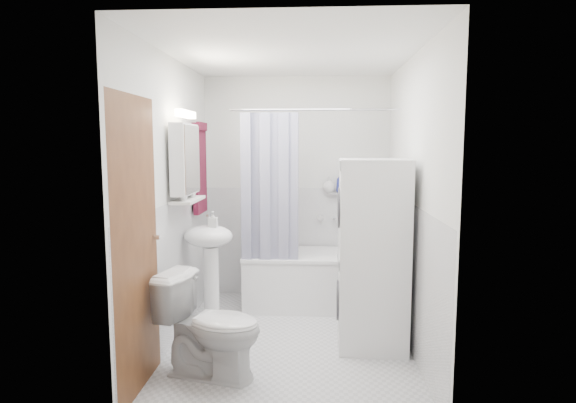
# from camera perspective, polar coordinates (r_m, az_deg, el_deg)

# --- Properties ---
(floor) EXTENTS (2.60, 2.60, 0.00)m
(floor) POSITION_cam_1_polar(r_m,az_deg,el_deg) (4.30, 0.29, -16.15)
(floor) COLOR silver
(floor) RESTS_ON ground
(room_walls) EXTENTS (2.60, 2.60, 2.60)m
(room_walls) POSITION_cam_1_polar(r_m,az_deg,el_deg) (3.96, 0.31, 4.05)
(room_walls) COLOR silver
(room_walls) RESTS_ON ground
(wainscot) EXTENTS (1.98, 2.58, 2.58)m
(wainscot) POSITION_cam_1_polar(r_m,az_deg,el_deg) (4.39, 0.50, -7.41)
(wainscot) COLOR white
(wainscot) RESTS_ON ground
(door) EXTENTS (0.05, 2.00, 2.00)m
(door) POSITION_cam_1_polar(r_m,az_deg,el_deg) (3.66, -15.24, -4.11)
(door) COLOR brown
(door) RESTS_ON ground
(bathtub) EXTENTS (1.46, 0.69, 0.56)m
(bathtub) POSITION_cam_1_polar(r_m,az_deg,el_deg) (5.06, 3.23, -8.90)
(bathtub) COLOR white
(bathtub) RESTS_ON ground
(tub_spout) EXTENTS (0.04, 0.12, 0.04)m
(tub_spout) POSITION_cam_1_polar(r_m,az_deg,el_deg) (5.27, 5.45, -1.95)
(tub_spout) COLOR silver
(tub_spout) RESTS_ON room_walls
(curtain_rod) EXTENTS (1.64, 0.02, 0.02)m
(curtain_rod) POSITION_cam_1_polar(r_m,az_deg,el_deg) (4.60, 3.37, 10.82)
(curtain_rod) COLOR silver
(curtain_rod) RESTS_ON room_walls
(shower_curtain) EXTENTS (0.55, 0.02, 1.45)m
(shower_curtain) POSITION_cam_1_polar(r_m,az_deg,el_deg) (4.63, -2.22, 1.51)
(shower_curtain) COLOR #141447
(shower_curtain) RESTS_ON curtain_rod
(sink) EXTENTS (0.44, 0.37, 1.04)m
(sink) POSITION_cam_1_polar(r_m,az_deg,el_deg) (4.45, -9.31, -5.93)
(sink) COLOR white
(sink) RESTS_ON ground
(medicine_cabinet) EXTENTS (0.13, 0.50, 0.71)m
(medicine_cabinet) POSITION_cam_1_polar(r_m,az_deg,el_deg) (4.20, -12.08, 5.13)
(medicine_cabinet) COLOR white
(medicine_cabinet) RESTS_ON room_walls
(shelf) EXTENTS (0.18, 0.54, 0.02)m
(shelf) POSITION_cam_1_polar(r_m,az_deg,el_deg) (4.23, -11.77, 0.18)
(shelf) COLOR silver
(shelf) RESTS_ON room_walls
(shower_caddy) EXTENTS (0.22, 0.06, 0.02)m
(shower_caddy) POSITION_cam_1_polar(r_m,az_deg,el_deg) (5.23, 6.04, 0.98)
(shower_caddy) COLOR silver
(shower_caddy) RESTS_ON room_walls
(towel) EXTENTS (0.07, 0.38, 0.91)m
(towel) POSITION_cam_1_polar(r_m,az_deg,el_deg) (4.85, -10.41, 4.10)
(towel) COLOR #541025
(towel) RESTS_ON room_walls
(washer_dryer) EXTENTS (0.58, 0.56, 1.56)m
(washer_dryer) POSITION_cam_1_polar(r_m,az_deg,el_deg) (4.04, 9.96, -6.14)
(washer_dryer) COLOR white
(washer_dryer) RESTS_ON ground
(toilet) EXTENTS (0.84, 0.60, 0.74)m
(toilet) POSITION_cam_1_polar(r_m,az_deg,el_deg) (3.62, -9.09, -14.43)
(toilet) COLOR white
(toilet) RESTS_ON ground
(soap_pump) EXTENTS (0.08, 0.17, 0.08)m
(soap_pump) POSITION_cam_1_polar(r_m,az_deg,el_deg) (4.36, -8.89, -2.88)
(soap_pump) COLOR gray
(soap_pump) RESTS_ON sink
(shelf_bottle) EXTENTS (0.07, 0.18, 0.07)m
(shelf_bottle) POSITION_cam_1_polar(r_m,az_deg,el_deg) (4.08, -12.33, 0.60)
(shelf_bottle) COLOR gray
(shelf_bottle) RESTS_ON shelf
(shelf_cup) EXTENTS (0.10, 0.09, 0.10)m
(shelf_cup) POSITION_cam_1_polar(r_m,az_deg,el_deg) (4.33, -11.38, 1.19)
(shelf_cup) COLOR gray
(shelf_cup) RESTS_ON shelf
(shampoo_a) EXTENTS (0.13, 0.17, 0.13)m
(shampoo_a) POSITION_cam_1_polar(r_m,az_deg,el_deg) (5.21, 4.86, 1.82)
(shampoo_a) COLOR gray
(shampoo_a) RESTS_ON shower_caddy
(shampoo_b) EXTENTS (0.08, 0.21, 0.08)m
(shampoo_b) POSITION_cam_1_polar(r_m,az_deg,el_deg) (5.22, 6.17, 1.53)
(shampoo_b) COLOR navy
(shampoo_b) RESTS_ON shower_caddy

